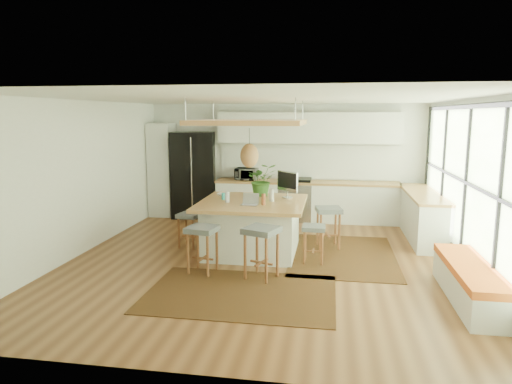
% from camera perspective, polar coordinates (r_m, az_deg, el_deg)
% --- Properties ---
extents(floor, '(7.00, 7.00, 0.00)m').
position_cam_1_polar(floor, '(7.84, 0.86, -8.60)').
color(floor, '#573019').
rests_on(floor, ground).
extents(ceiling, '(7.00, 7.00, 0.00)m').
position_cam_1_polar(ceiling, '(7.45, 0.91, 11.54)').
color(ceiling, white).
rests_on(ceiling, ground).
extents(wall_back, '(6.50, 0.00, 6.50)m').
position_cam_1_polar(wall_back, '(10.98, 3.59, 3.83)').
color(wall_back, silver).
rests_on(wall_back, ground).
extents(wall_front, '(6.50, 0.00, 6.50)m').
position_cam_1_polar(wall_front, '(4.16, -6.27, -5.74)').
color(wall_front, silver).
rests_on(wall_front, ground).
extents(wall_left, '(0.00, 7.00, 7.00)m').
position_cam_1_polar(wall_left, '(8.62, -21.02, 1.64)').
color(wall_left, silver).
rests_on(wall_left, ground).
extents(wall_right, '(0.00, 7.00, 7.00)m').
position_cam_1_polar(wall_right, '(7.75, 25.38, 0.52)').
color(wall_right, silver).
rests_on(wall_right, ground).
extents(window_wall, '(0.10, 6.20, 2.60)m').
position_cam_1_polar(window_wall, '(7.74, 25.20, 0.90)').
color(window_wall, black).
rests_on(window_wall, wall_right).
extents(pantry, '(0.55, 0.60, 2.25)m').
position_cam_1_polar(pantry, '(11.37, -11.57, 2.72)').
color(pantry, silver).
rests_on(pantry, floor).
extents(back_counter_base, '(4.20, 0.60, 0.88)m').
position_cam_1_polar(back_counter_base, '(10.75, 6.28, -1.23)').
color(back_counter_base, silver).
rests_on(back_counter_base, floor).
extents(back_counter_top, '(4.24, 0.64, 0.05)m').
position_cam_1_polar(back_counter_top, '(10.67, 6.33, 1.20)').
color(back_counter_top, '#9B6737').
rests_on(back_counter_top, back_counter_base).
extents(backsplash, '(4.20, 0.02, 0.80)m').
position_cam_1_polar(backsplash, '(10.91, 6.45, 3.76)').
color(backsplash, white).
rests_on(backsplash, wall_back).
extents(upper_cabinets, '(4.20, 0.34, 0.70)m').
position_cam_1_polar(upper_cabinets, '(10.70, 6.49, 7.94)').
color(upper_cabinets, silver).
rests_on(upper_cabinets, wall_back).
extents(range, '(0.76, 0.62, 1.00)m').
position_cam_1_polar(range, '(10.75, 4.96, -0.88)').
color(range, '#A5A5AA').
rests_on(range, floor).
extents(right_counter_base, '(0.60, 2.50, 0.88)m').
position_cam_1_polar(right_counter_base, '(9.75, 20.01, -2.87)').
color(right_counter_base, silver).
rests_on(right_counter_base, floor).
extents(right_counter_top, '(0.64, 2.54, 0.05)m').
position_cam_1_polar(right_counter_top, '(9.67, 20.16, -0.21)').
color(right_counter_top, '#9B6737').
rests_on(right_counter_top, right_counter_base).
extents(window_bench, '(0.52, 2.00, 0.50)m').
position_cam_1_polar(window_bench, '(6.80, 25.02, -10.18)').
color(window_bench, silver).
rests_on(window_bench, floor).
extents(ceiling_panel, '(1.86, 1.86, 0.80)m').
position_cam_1_polar(ceiling_panel, '(7.90, -0.84, 6.71)').
color(ceiling_panel, '#9B6737').
rests_on(ceiling_panel, ceiling).
extents(rug_near, '(2.60, 1.80, 0.01)m').
position_cam_1_polar(rug_near, '(6.50, -1.93, -12.49)').
color(rug_near, black).
rests_on(rug_near, floor).
extents(rug_right, '(1.80, 2.60, 0.01)m').
position_cam_1_polar(rug_right, '(8.29, 10.75, -7.71)').
color(rug_right, black).
rests_on(rug_right, floor).
extents(fridge, '(1.14, 0.96, 2.05)m').
position_cam_1_polar(fridge, '(11.17, -7.74, 1.67)').
color(fridge, black).
rests_on(fridge, floor).
extents(island, '(1.85, 1.85, 0.93)m').
position_cam_1_polar(island, '(8.23, -0.45, -4.35)').
color(island, '#9B6737').
rests_on(island, floor).
extents(stool_near_left, '(0.51, 0.51, 0.74)m').
position_cam_1_polar(stool_near_left, '(7.25, -6.66, -7.25)').
color(stool_near_left, '#4D5155').
rests_on(stool_near_left, floor).
extents(stool_near_right, '(0.61, 0.61, 0.79)m').
position_cam_1_polar(stool_near_right, '(6.95, 0.68, -7.92)').
color(stool_near_right, '#4D5155').
rests_on(stool_near_right, floor).
extents(stool_right_front, '(0.38, 0.38, 0.64)m').
position_cam_1_polar(stool_right_front, '(7.73, 7.16, -6.19)').
color(stool_right_front, '#4D5155').
rests_on(stool_right_front, floor).
extents(stool_right_back, '(0.53, 0.53, 0.76)m').
position_cam_1_polar(stool_right_back, '(8.63, 8.97, -4.56)').
color(stool_right_back, '#4D5155').
rests_on(stool_right_back, floor).
extents(stool_left_side, '(0.45, 0.45, 0.64)m').
position_cam_1_polar(stool_left_side, '(8.64, -8.27, -4.52)').
color(stool_left_side, '#4D5155').
rests_on(stool_left_side, floor).
extents(laptop, '(0.31, 0.32, 0.21)m').
position_cam_1_polar(laptop, '(7.75, -0.84, -0.79)').
color(laptop, '#A5A5AA').
rests_on(laptop, island).
extents(monitor, '(0.53, 0.51, 0.50)m').
position_cam_1_polar(monitor, '(8.46, 3.92, 1.02)').
color(monitor, '#A5A5AA').
rests_on(monitor, island).
extents(microwave, '(0.53, 0.32, 0.34)m').
position_cam_1_polar(microwave, '(10.81, -1.19, 2.41)').
color(microwave, '#A5A5AA').
rests_on(microwave, back_counter_top).
extents(island_plant, '(0.74, 0.78, 0.48)m').
position_cam_1_polar(island_plant, '(8.66, 0.73, 1.11)').
color(island_plant, '#1E4C19').
rests_on(island_plant, island).
extents(island_bowl, '(0.23, 0.23, 0.06)m').
position_cam_1_polar(island_bowl, '(8.65, -4.12, -0.35)').
color(island_bowl, beige).
rests_on(island_bowl, island).
extents(island_bottle_0, '(0.07, 0.07, 0.19)m').
position_cam_1_polar(island_bottle_0, '(8.32, -4.07, -0.28)').
color(island_bottle_0, '#2EAFB9').
rests_on(island_bottle_0, island).
extents(island_bottle_1, '(0.07, 0.07, 0.19)m').
position_cam_1_polar(island_bottle_1, '(8.04, -3.44, -0.61)').
color(island_bottle_1, silver).
rests_on(island_bottle_1, island).
extents(island_bottle_2, '(0.07, 0.07, 0.19)m').
position_cam_1_polar(island_bottle_2, '(7.78, 0.98, -0.94)').
color(island_bottle_2, brown).
rests_on(island_bottle_2, island).
extents(island_bottle_3, '(0.07, 0.07, 0.19)m').
position_cam_1_polar(island_bottle_3, '(8.11, 2.04, -0.51)').
color(island_bottle_3, beige).
rests_on(island_bottle_3, island).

